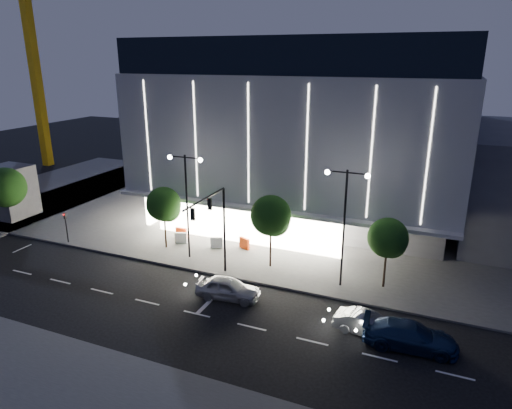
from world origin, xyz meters
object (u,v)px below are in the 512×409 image
Objects in this scene: car_third at (410,336)px; tree_right at (388,240)px; car_lead at (228,288)px; barrier_d at (217,242)px; tower_crane at (34,27)px; tree_left at (164,206)px; street_lamp_east at (345,212)px; barrier_c at (244,243)px; car_second at (368,324)px; barrier_a at (181,233)px; street_lamp_west at (186,192)px; tree_mid at (271,218)px; barrier_b at (181,238)px; ped_signal_far at (66,224)px; traffic_mast at (215,219)px.

tree_right is at bearing 14.78° from car_third.
barrier_d is (-4.76, 7.42, -0.14)m from car_lead.
tree_left is (34.95, -20.98, -16.47)m from tower_crane.
street_lamp_east is 11.34m from barrier_c.
tower_crane is at bearing 130.82° from barrier_d.
street_lamp_east is 8.12m from car_second.
tree_right reaches higher than barrier_a.
barrier_d is at bearing 64.92° from street_lamp_west.
street_lamp_east is 1.46× the size of tree_mid.
street_lamp_west is 7.27m from barrier_c.
tree_mid is 10.85m from barrier_a.
tree_left is at bearing -139.93° from barrier_b.
ped_signal_far is 19.35m from tree_mid.
tree_right is (19.00, -0.00, -0.15)m from tree_left.
barrier_a is at bearing 146.72° from barrier_d.
barrier_b and barrier_d have the same top height.
street_lamp_west is at bearing 45.99° from car_lead.
ped_signal_far is at bearing -176.56° from street_lamp_east.
barrier_b is at bearing 161.75° from barrier_d.
barrier_b is at bearing 171.26° from street_lamp_east.
car_third is at bearing -46.93° from street_lamp_east.
car_third is at bearing -70.51° from tree_right.
tower_crane reaches higher than tree_left.
car_second is at bearing -18.79° from street_lamp_west.
car_lead is at bearing -80.18° from barrier_d.
ped_signal_far is at bearing -139.61° from barrier_c.
car_lead is at bearing -100.03° from tree_mid.
car_second is 3.81× the size of barrier_a.
barrier_c is (-9.41, 3.43, -5.31)m from street_lamp_east.
ped_signal_far is at bearing 77.19° from car_third.
barrier_d is at bearing 167.35° from street_lamp_east.
street_lamp_east is 2.15× the size of car_second.
barrier_c is at bearing 61.80° from car_second.
car_lead is 8.82m from barrier_d.
street_lamp_west is 8.18× the size of barrier_a.
barrier_a is at bearing 72.32° from car_second.
street_lamp_east is at bearing 38.35° from car_third.
tree_mid is at bearing 8.26° from street_lamp_west.
street_lamp_west reaches higher than car_third.
tree_mid is at bearing 180.00° from tree_right.
barrier_a is at bearing 130.43° from street_lamp_west.
car_third is at bearing -26.28° from tower_crane.
tree_mid is 5.59× the size of barrier_b.
ped_signal_far is at bearing 174.51° from barrier_d.
traffic_mast reaches higher than barrier_b.
street_lamp_east is 3.81m from tree_right.
tower_crane is at bearing 149.02° from tree_left.
tower_crane is (-50.92, 22.00, 14.55)m from street_lamp_east.
barrier_c is at bearing 93.86° from traffic_mast.
car_lead is at bearing -64.05° from barrier_b.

